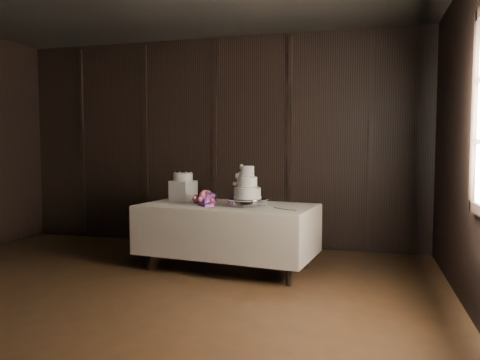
{
  "coord_description": "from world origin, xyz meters",
  "views": [
    {
      "loc": [
        2.14,
        -3.02,
        1.42
      ],
      "look_at": [
        0.74,
        2.15,
        1.05
      ],
      "focal_mm": 35.0,
      "sensor_mm": 36.0,
      "label": 1
    }
  ],
  "objects_px": {
    "wedding_cake": "(245,186)",
    "cake_stand": "(247,202)",
    "display_table": "(228,234)",
    "bouquet": "(205,199)",
    "box_pedestal": "(183,191)",
    "small_cake": "(183,177)"
  },
  "relations": [
    {
      "from": "wedding_cake",
      "to": "box_pedestal",
      "type": "bearing_deg",
      "value": -178.73
    },
    {
      "from": "cake_stand",
      "to": "wedding_cake",
      "type": "distance_m",
      "value": 0.19
    },
    {
      "from": "display_table",
      "to": "bouquet",
      "type": "bearing_deg",
      "value": -155.02
    },
    {
      "from": "wedding_cake",
      "to": "bouquet",
      "type": "height_order",
      "value": "wedding_cake"
    },
    {
      "from": "box_pedestal",
      "to": "small_cake",
      "type": "xyz_separation_m",
      "value": [
        0.0,
        0.0,
        0.17
      ]
    },
    {
      "from": "cake_stand",
      "to": "wedding_cake",
      "type": "relative_size",
      "value": 1.33
    },
    {
      "from": "display_table",
      "to": "small_cake",
      "type": "xyz_separation_m",
      "value": [
        -0.65,
        0.24,
        0.64
      ]
    },
    {
      "from": "box_pedestal",
      "to": "small_cake",
      "type": "relative_size",
      "value": 1.08
    },
    {
      "from": "wedding_cake",
      "to": "small_cake",
      "type": "distance_m",
      "value": 0.93
    },
    {
      "from": "display_table",
      "to": "bouquet",
      "type": "xyz_separation_m",
      "value": [
        -0.25,
        -0.08,
        0.41
      ]
    },
    {
      "from": "display_table",
      "to": "wedding_cake",
      "type": "xyz_separation_m",
      "value": [
        0.23,
        -0.08,
        0.58
      ]
    },
    {
      "from": "box_pedestal",
      "to": "small_cake",
      "type": "bearing_deg",
      "value": 0.0
    },
    {
      "from": "display_table",
      "to": "bouquet",
      "type": "height_order",
      "value": "bouquet"
    },
    {
      "from": "bouquet",
      "to": "box_pedestal",
      "type": "bearing_deg",
      "value": 141.29
    },
    {
      "from": "wedding_cake",
      "to": "cake_stand",
      "type": "bearing_deg",
      "value": 50.79
    },
    {
      "from": "box_pedestal",
      "to": "cake_stand",
      "type": "bearing_deg",
      "value": -18.36
    },
    {
      "from": "display_table",
      "to": "box_pedestal",
      "type": "bearing_deg",
      "value": 166.83
    },
    {
      "from": "cake_stand",
      "to": "box_pedestal",
      "type": "bearing_deg",
      "value": 161.64
    },
    {
      "from": "display_table",
      "to": "cake_stand",
      "type": "bearing_deg",
      "value": -6.23
    },
    {
      "from": "box_pedestal",
      "to": "bouquet",
      "type": "bearing_deg",
      "value": -38.71
    },
    {
      "from": "display_table",
      "to": "cake_stand",
      "type": "height_order",
      "value": "cake_stand"
    },
    {
      "from": "wedding_cake",
      "to": "small_cake",
      "type": "height_order",
      "value": "wedding_cake"
    }
  ]
}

